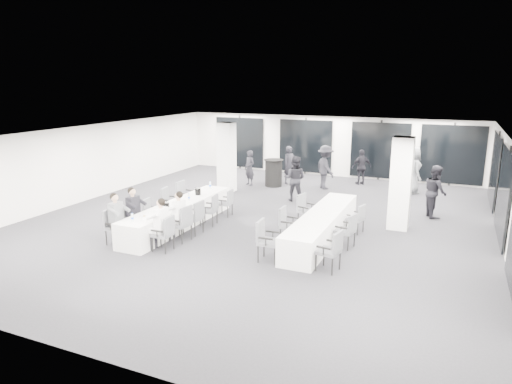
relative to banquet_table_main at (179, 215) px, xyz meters
The scene contains 42 objects.
room 4.07m from the banquet_table_main, 42.52° to the left, with size 14.04×16.04×2.84m.
column_left 4.92m from the banquet_table_main, 99.37° to the left, with size 0.60×0.60×2.80m, color white.
column_right 6.80m from the banquet_table_main, 22.30° to the left, with size 0.60×0.60×2.80m, color white.
banquet_table_main is the anchor object (origin of this frame).
banquet_table_side 4.40m from the banquet_table_main, ahead, with size 0.90×5.00×0.75m, color silver.
cocktail_table 6.43m from the banquet_table_main, 84.55° to the left, with size 0.83×0.83×1.15m.
chair_main_left_near 2.16m from the banquet_table_main, 112.77° to the right, with size 0.56×0.60×0.97m.
chair_main_left_second 1.50m from the banquet_table_main, 123.62° to the right, with size 0.48×0.52×0.87m.
chair_main_left_mid 0.89m from the banquet_table_main, 158.81° to the right, with size 0.48×0.52×0.87m.
chair_main_left_fourth 1.11m from the banquet_table_main, 140.13° to the left, with size 0.57×0.62×1.00m.
chair_main_left_far 1.85m from the banquet_table_main, 117.10° to the left, with size 0.53×0.59×1.02m.
chair_main_right_near 2.11m from the banquet_table_main, 66.67° to the right, with size 0.50×0.55×0.96m.
chair_main_right_second 1.40m from the banquet_table_main, 52.61° to the right, with size 0.56×0.61×1.03m.
chair_main_right_mid 0.95m from the banquet_table_main, 26.37° to the right, with size 0.53×0.59×1.00m.
chair_main_right_fourth 1.00m from the banquet_table_main, 32.46° to the left, with size 0.56×0.60×0.97m.
chair_main_right_far 1.82m from the banquet_table_main, 62.81° to the left, with size 0.48×0.53×0.89m.
chair_side_left_near 3.80m from the banquet_table_main, 22.61° to the right, with size 0.55×0.61×1.04m.
chair_side_left_mid 3.51m from the banquet_table_main, ahead, with size 0.49×0.56×0.97m.
chair_side_left_far 3.91m from the banquet_table_main, 26.01° to the left, with size 0.59×0.62×0.98m.
chair_side_right_near 5.39m from the banquet_table_main, 15.83° to the right, with size 0.59×0.62×1.00m.
chair_side_right_mid 5.18m from the banquet_table_main, ahead, with size 0.57×0.60×0.95m.
chair_side_right_far 5.41m from the banquet_table_main, 17.08° to the left, with size 0.53×0.56×0.87m.
seated_guest_a 2.13m from the banquet_table_main, 108.68° to the right, with size 0.50×0.38×1.44m.
seated_guest_b 1.47m from the banquet_table_main, 118.43° to the right, with size 0.50×0.38×1.44m.
seated_guest_c 2.09m from the banquet_table_main, 70.97° to the right, with size 0.50×0.38×1.44m.
seated_guest_d 1.35m from the banquet_table_main, 58.51° to the right, with size 0.50×0.38×1.44m.
standing_guest_a 7.22m from the banquet_table_main, 81.46° to the left, with size 0.68×0.55×1.87m, color black.
standing_guest_b 4.99m from the banquet_table_main, 63.10° to the left, with size 0.93×0.57×1.92m, color black.
standing_guest_c 7.38m from the banquet_table_main, 68.00° to the left, with size 1.33×0.68×2.06m, color black.
standing_guest_d 9.15m from the banquet_table_main, 64.19° to the left, with size 1.03×0.57×1.74m, color black.
standing_guest_e 9.69m from the banquet_table_main, 50.47° to the left, with size 1.02×0.62×2.12m, color #575B5F.
standing_guest_g 6.20m from the banquet_table_main, 93.82° to the left, with size 0.62×0.50×1.71m, color black.
standing_guest_h 8.35m from the banquet_table_main, 30.88° to the left, with size 0.95×0.58×1.96m, color black.
ice_bucket_near 0.91m from the banquet_table_main, 84.42° to the right, with size 0.19×0.19×0.22m, color black.
ice_bucket_far 1.24m from the banquet_table_main, 89.46° to the left, with size 0.20×0.20×0.22m, color black.
water_bottle_a 2.13m from the banquet_table_main, 92.53° to the right, with size 0.07×0.07×0.21m, color silver.
water_bottle_b 0.66m from the banquet_table_main, 76.66° to the left, with size 0.07×0.07×0.21m, color silver.
water_bottle_c 2.20m from the banquet_table_main, 92.41° to the left, with size 0.07×0.07×0.23m, color silver.
plate_a 1.65m from the banquet_table_main, 93.88° to the right, with size 0.22×0.22×0.03m.
plate_b 1.65m from the banquet_table_main, 82.27° to the right, with size 0.18×0.18×0.03m.
plate_c 0.62m from the banquet_table_main, 72.34° to the right, with size 0.21×0.21×0.03m.
wine_glass 2.04m from the banquet_table_main, 85.97° to the right, with size 0.08×0.08×0.20m.
Camera 1 is at (5.57, -12.94, 4.38)m, focal length 32.00 mm.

